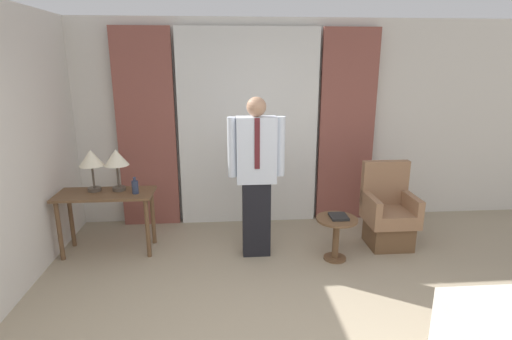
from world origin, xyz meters
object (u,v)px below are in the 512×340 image
object	(u,v)px
bottle_near_edge	(135,187)
armchair	(388,216)
book	(339,217)
person	(256,172)
desk	(106,203)
table_lamp_left	(91,160)
side_table	(336,231)
table_lamp_right	(116,159)

from	to	relation	value
bottle_near_edge	armchair	distance (m)	2.99
bottle_near_edge	book	xyz separation A→B (m)	(2.25, -0.34, -0.29)
bottle_near_edge	person	size ratio (longest dim) A/B	0.11
desk	book	bearing A→B (deg)	-8.62
table_lamp_left	person	bearing A→B (deg)	-8.88
desk	side_table	bearing A→B (deg)	-8.93
person	armchair	bearing A→B (deg)	4.74
desk	person	world-z (taller)	person
book	table_lamp_left	bearing A→B (deg)	170.18
desk	person	size ratio (longest dim) A/B	0.60
table_lamp_left	table_lamp_right	distance (m)	0.28
table_lamp_right	book	bearing A→B (deg)	-10.90
table_lamp_left	book	size ratio (longest dim) A/B	2.27
person	book	xyz separation A→B (m)	(0.89, -0.19, -0.48)
table_lamp_right	person	xyz separation A→B (m)	(1.57, -0.29, -0.10)
table_lamp_left	person	distance (m)	1.87
table_lamp_left	table_lamp_right	bearing A→B (deg)	0.00
table_lamp_right	armchair	size ratio (longest dim) A/B	0.48
side_table	bottle_near_edge	bearing A→B (deg)	170.96
person	table_lamp_right	bearing A→B (deg)	169.59
table_lamp_right	armchair	bearing A→B (deg)	-2.81
armchair	desk	bearing A→B (deg)	178.69
bottle_near_edge	person	bearing A→B (deg)	-6.63
person	book	bearing A→B (deg)	-11.75
bottle_near_edge	side_table	bearing A→B (deg)	-9.04
person	bottle_near_edge	bearing A→B (deg)	173.37
table_lamp_left	side_table	distance (m)	2.86
desk	side_table	xyz separation A→B (m)	(2.58, -0.41, -0.26)
person	book	distance (m)	1.03
table_lamp_right	book	world-z (taller)	table_lamp_right
desk	table_lamp_left	xyz separation A→B (m)	(-0.14, 0.08, 0.49)
person	armchair	distance (m)	1.72
table_lamp_left	bottle_near_edge	distance (m)	0.58
bottle_near_edge	book	bearing A→B (deg)	-8.68
armchair	bottle_near_edge	bearing A→B (deg)	179.52
armchair	person	bearing A→B (deg)	-175.26
book	bottle_near_edge	bearing A→B (deg)	171.32
table_lamp_left	book	world-z (taller)	table_lamp_left
armchair	side_table	xyz separation A→B (m)	(-0.73, -0.33, -0.03)
person	side_table	xyz separation A→B (m)	(0.87, -0.20, -0.65)
table_lamp_right	bottle_near_edge	distance (m)	0.38
desk	bottle_near_edge	distance (m)	0.41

